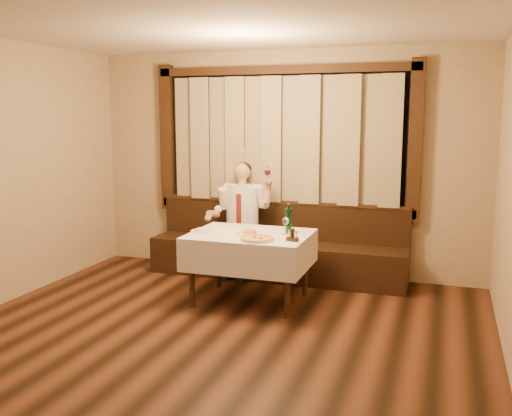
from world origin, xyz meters
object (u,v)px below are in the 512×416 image
(pizza, at_px, (257,239))
(pasta_cream, at_px, (201,229))
(dining_table, at_px, (250,243))
(cruet_caddy, at_px, (292,237))
(pasta_red, at_px, (250,231))
(seated_man, at_px, (241,211))
(banquette, at_px, (277,252))
(green_bottle, at_px, (289,220))

(pizza, distance_m, pasta_cream, 0.74)
(dining_table, xyz_separation_m, cruet_caddy, (0.53, -0.22, 0.15))
(pasta_red, xyz_separation_m, seated_man, (-0.46, 0.97, 0.03))
(pasta_cream, bearing_deg, banquette, 64.50)
(green_bottle, bearing_deg, dining_table, -157.25)
(pizza, distance_m, seated_man, 1.38)
(cruet_caddy, bearing_deg, seated_man, 146.90)
(dining_table, height_order, pasta_cream, pasta_cream)
(banquette, height_order, pasta_cream, banquette)
(dining_table, distance_m, cruet_caddy, 0.59)
(banquette, bearing_deg, pasta_cream, -115.50)
(dining_table, relative_size, cruet_caddy, 9.81)
(pasta_red, relative_size, pasta_cream, 1.13)
(dining_table, bearing_deg, pizza, -58.95)
(banquette, distance_m, pasta_cream, 1.32)
(pasta_cream, distance_m, green_bottle, 0.95)
(dining_table, relative_size, pasta_red, 4.82)
(banquette, relative_size, dining_table, 2.52)
(pizza, xyz_separation_m, green_bottle, (0.20, 0.46, 0.12))
(pizza, bearing_deg, dining_table, 121.05)
(dining_table, height_order, pizza, pizza)
(green_bottle, bearing_deg, cruet_caddy, -68.93)
(banquette, height_order, dining_table, banquette)
(dining_table, distance_m, pizza, 0.37)
(pizza, xyz_separation_m, seated_man, (-0.62, 1.23, 0.05))
(pasta_cream, bearing_deg, dining_table, 9.39)
(dining_table, relative_size, pizza, 3.52)
(pasta_red, height_order, seated_man, seated_man)
(pasta_red, height_order, pasta_cream, pasta_red)
(pasta_red, distance_m, cruet_caddy, 0.55)
(dining_table, distance_m, pasta_red, 0.15)
(pizza, distance_m, green_bottle, 0.51)
(dining_table, height_order, green_bottle, green_bottle)
(green_bottle, distance_m, seated_man, 1.14)
(pasta_red, relative_size, cruet_caddy, 2.03)
(banquette, distance_m, seated_man, 0.69)
(banquette, height_order, pizza, banquette)
(pizza, height_order, seated_man, seated_man)
(dining_table, relative_size, pasta_cream, 5.45)
(green_bottle, bearing_deg, seated_man, 136.95)
(banquette, xyz_separation_m, cruet_caddy, (0.53, -1.24, 0.49))
(banquette, relative_size, pasta_red, 12.15)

